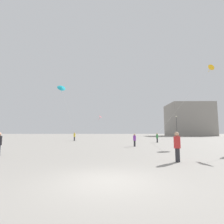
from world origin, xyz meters
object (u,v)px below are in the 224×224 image
(kite_amber_diamond, at_px, (211,68))
(building_left_hall, at_px, (188,120))
(kite_cyan_diamond, at_px, (62,88))
(person_in_red, at_px, (177,145))
(person_in_green, at_px, (157,137))
(kite_crimson_delta, at_px, (100,117))
(person_in_purple, at_px, (135,139))
(person_in_yellow, at_px, (74,136))
(lamppost_east, at_px, (177,124))

(kite_amber_diamond, height_order, building_left_hall, building_left_hall)
(kite_amber_diamond, relative_size, kite_cyan_diamond, 1.28)
(person_in_red, xyz_separation_m, person_in_green, (3.52, 18.79, -0.10))
(person_in_green, bearing_deg, kite_crimson_delta, 104.14)
(kite_cyan_diamond, bearing_deg, person_in_green, 2.58)
(person_in_green, relative_size, kite_crimson_delta, 0.29)
(kite_amber_diamond, bearing_deg, person_in_purple, -160.50)
(person_in_yellow, bearing_deg, kite_crimson_delta, -70.32)
(person_in_purple, xyz_separation_m, kite_amber_diamond, (12.47, 4.42, 10.74))
(person_in_yellow, height_order, building_left_hall, building_left_hall)
(person_in_red, relative_size, building_left_hall, 0.10)
(person_in_yellow, relative_size, building_left_hall, 0.09)
(kite_amber_diamond, distance_m, building_left_hall, 58.06)
(person_in_red, distance_m, building_left_hall, 76.67)
(person_in_yellow, bearing_deg, person_in_red, -164.81)
(person_in_green, bearing_deg, kite_cyan_diamond, 148.01)
(lamppost_east, bearing_deg, person_in_purple, -119.91)
(person_in_purple, height_order, lamppost_east, lamppost_east)
(kite_amber_diamond, bearing_deg, person_in_green, 156.33)
(person_in_yellow, bearing_deg, person_in_purple, -153.10)
(person_in_yellow, distance_m, kite_cyan_diamond, 10.85)
(person_in_purple, xyz_separation_m, person_in_green, (4.74, 7.81, 0.01))
(kite_cyan_diamond, relative_size, building_left_hall, 0.47)
(kite_crimson_delta, bearing_deg, person_in_yellow, -150.32)
(person_in_yellow, height_order, person_in_red, person_in_red)
(kite_cyan_diamond, bearing_deg, lamppost_east, 34.60)
(kite_crimson_delta, bearing_deg, kite_amber_diamond, -34.61)
(person_in_red, bearing_deg, lamppost_east, 142.97)
(person_in_yellow, bearing_deg, kite_amber_diamond, -122.72)
(kite_amber_diamond, bearing_deg, kite_crimson_delta, 145.39)
(person_in_yellow, distance_m, kite_amber_diamond, 27.15)
(person_in_yellow, relative_size, kite_cyan_diamond, 0.20)
(person_in_red, height_order, kite_cyan_diamond, kite_cyan_diamond)
(person_in_green, bearing_deg, person_in_yellow, 123.19)
(person_in_purple, xyz_separation_m, building_left_hall, (32.17, 58.87, 6.50))
(person_in_yellow, bearing_deg, person_in_green, -122.23)
(kite_amber_diamond, relative_size, lamppost_east, 1.80)
(building_left_hall, xyz_separation_m, lamppost_east, (-17.92, -34.11, -3.41))
(person_in_yellow, relative_size, person_in_red, 0.96)
(person_in_green, height_order, lamppost_east, lamppost_east)
(kite_amber_diamond, height_order, lamppost_east, kite_amber_diamond)
(person_in_purple, bearing_deg, person_in_green, 140.10)
(kite_cyan_diamond, xyz_separation_m, lamppost_east, (25.63, 17.68, -5.25))
(kite_crimson_delta, distance_m, building_left_hall, 56.52)
(building_left_hall, bearing_deg, person_in_green, -118.24)
(person_in_yellow, bearing_deg, building_left_hall, -53.63)
(person_in_red, bearing_deg, kite_crimson_delta, 176.74)
(person_in_red, relative_size, kite_amber_diamond, 0.16)
(kite_cyan_diamond, xyz_separation_m, building_left_hall, (43.56, 51.79, -1.83))
(building_left_hall, bearing_deg, person_in_red, -113.89)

